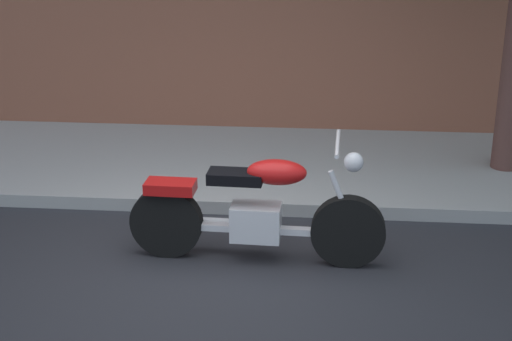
# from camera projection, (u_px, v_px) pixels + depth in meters

# --- Properties ---
(ground_plane) EXTENTS (60.00, 60.00, 0.00)m
(ground_plane) POSITION_uv_depth(u_px,v_px,m) (211.00, 281.00, 6.46)
(ground_plane) COLOR #28282D
(sidewalk) EXTENTS (22.74, 2.65, 0.14)m
(sidewalk) POSITION_uv_depth(u_px,v_px,m) (243.00, 165.00, 9.00)
(sidewalk) COLOR #9F9F9F
(sidewalk) RESTS_ON ground
(motorcycle) EXTENTS (2.28, 0.70, 1.15)m
(motorcycle) POSITION_uv_depth(u_px,v_px,m) (256.00, 212.00, 6.67)
(motorcycle) COLOR black
(motorcycle) RESTS_ON ground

